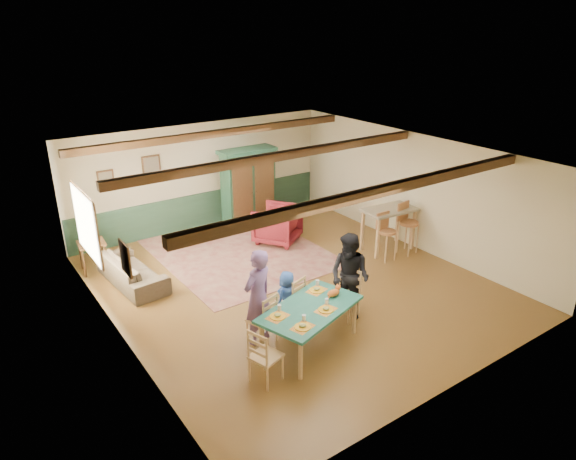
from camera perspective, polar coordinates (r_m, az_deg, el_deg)
floor at (r=10.66m, az=0.41°, el=-5.94°), size 8.00×8.00×0.00m
wall_back at (r=13.38m, az=-9.59°, el=5.95°), size 7.00×0.02×2.70m
wall_left at (r=8.72m, az=-18.73°, el=-4.05°), size 0.02×8.00×2.70m
wall_right at (r=12.34m, az=13.84°, el=4.21°), size 0.02×8.00×2.70m
ceiling at (r=9.68m, az=0.45°, el=8.28°), size 7.00×8.00×0.02m
wainscot_back at (r=13.64m, az=-9.31°, el=2.31°), size 6.95×0.03×0.90m
ceiling_beam_front at (r=8.02m, az=10.04°, el=4.26°), size 6.95×0.16×0.16m
ceiling_beam_mid at (r=10.02m, az=-0.89°, el=8.23°), size 6.95×0.16×0.16m
ceiling_beam_back at (r=12.21m, az=-7.87°, el=10.59°), size 6.95×0.16×0.16m
window_left at (r=10.18m, az=-21.57°, el=0.59°), size 0.06×1.60×1.30m
picture_left_wall at (r=8.03m, az=-17.59°, el=-3.04°), size 0.04×0.42×0.52m
picture_back_a at (r=12.76m, az=-14.93°, el=6.81°), size 0.45×0.04×0.55m
picture_back_b at (r=12.49m, az=-19.58°, el=5.21°), size 0.38×0.04×0.48m
dining_table at (r=8.59m, az=2.43°, el=-10.74°), size 1.96×1.45×0.73m
dining_chair_far_left at (r=8.64m, az=-2.92°, el=-9.76°), size 0.52×0.53×0.92m
dining_chair_far_right at (r=9.16m, az=0.27°, el=-7.73°), size 0.52×0.53×0.92m
dining_chair_end_left at (r=7.81m, az=-2.48°, el=-13.68°), size 0.53×0.52×0.92m
dining_chair_end_right at (r=9.35m, az=6.46°, el=-7.23°), size 0.53×0.52×0.92m
person_man at (r=8.49m, az=-3.38°, el=-7.43°), size 0.70×0.56×1.68m
person_woman at (r=9.26m, az=6.87°, el=-5.15°), size 0.81×0.93×1.61m
person_child at (r=9.19m, az=-0.12°, el=-7.43°), size 0.55×0.44×0.98m
cat at (r=8.69m, az=5.07°, el=-6.90°), size 0.37×0.23×0.18m
place_setting_near_left at (r=7.88m, az=1.64°, el=-10.46°), size 0.46×0.39×0.11m
place_setting_near_center at (r=8.32m, az=4.25°, el=-8.57°), size 0.46×0.39×0.11m
place_setting_far_left at (r=8.13m, az=-1.16°, el=-9.32°), size 0.46×0.39×0.11m
place_setting_far_right at (r=8.87m, az=3.21°, el=-6.45°), size 0.46×0.39×0.11m
area_rug at (r=12.08m, az=-5.41°, el=-2.48°), size 3.48×4.13×0.01m
armoire at (r=13.24m, az=-4.44°, el=4.62°), size 1.47×0.59×2.08m
armchair at (r=12.45m, az=-1.22°, el=0.66°), size 1.36×1.37×0.91m
sofa at (r=11.02m, az=-16.95°, el=-4.33°), size 0.93×2.01×0.57m
end_table at (r=11.81m, az=-20.82°, el=-2.78°), size 0.60×0.60×0.67m
table_lamp at (r=11.57m, az=-21.25°, el=0.10°), size 0.37×0.37×0.61m
counter_table at (r=12.21m, az=11.05°, el=0.08°), size 1.29×0.83×1.03m
bar_stool_left at (r=11.68m, az=10.93°, el=-0.79°), size 0.40×0.43×1.09m
bar_stool_right at (r=12.10m, az=13.24°, el=0.13°), size 0.49×0.52×1.20m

